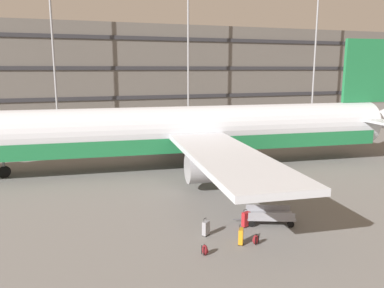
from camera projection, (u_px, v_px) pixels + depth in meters
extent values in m
plane|color=slate|center=(197.00, 169.00, 32.30)|extent=(600.00, 600.00, 0.00)
cube|color=#605B56|center=(112.00, 68.00, 79.35)|extent=(148.76, 14.40, 16.80)
cube|color=#2D2D33|center=(118.00, 98.00, 73.65)|extent=(147.28, 0.24, 0.70)
cube|color=#2D2D33|center=(117.00, 68.00, 72.57)|extent=(147.28, 0.24, 0.70)
cube|color=#2D2D33|center=(116.00, 37.00, 71.49)|extent=(147.28, 0.24, 0.70)
cylinder|color=silver|center=(179.00, 129.00, 32.36)|extent=(36.66, 7.23, 3.82)
cube|color=#1E723F|center=(179.00, 141.00, 32.57)|extent=(35.20, 7.02, 1.22)
cone|color=silver|center=(380.00, 119.00, 36.76)|extent=(4.85, 3.48, 3.06)
cube|color=#1E723F|center=(366.00, 71.00, 35.45)|extent=(4.60, 0.79, 5.73)
cube|color=silver|center=(336.00, 113.00, 39.66)|extent=(2.33, 5.88, 0.20)
cube|color=silver|center=(227.00, 157.00, 23.51)|extent=(5.82, 15.66, 0.36)
cube|color=silver|center=(171.00, 118.00, 41.78)|extent=(5.82, 15.66, 0.36)
cylinder|color=#9E9EA3|center=(207.00, 167.00, 26.29)|extent=(2.92, 2.35, 2.10)
cylinder|color=#9E9EA3|center=(171.00, 135.00, 39.30)|extent=(2.92, 2.35, 2.10)
cylinder|color=black|center=(4.00, 172.00, 29.77)|extent=(0.93, 0.43, 0.90)
cylinder|color=slate|center=(3.00, 163.00, 29.63)|extent=(0.20, 0.20, 1.40)
cylinder|color=black|center=(201.00, 166.00, 31.70)|extent=(0.93, 0.43, 0.90)
cylinder|color=slate|center=(201.00, 157.00, 31.56)|extent=(0.20, 0.20, 1.40)
cylinder|color=black|center=(192.00, 157.00, 34.80)|extent=(0.93, 0.43, 0.90)
cylinder|color=slate|center=(192.00, 149.00, 34.66)|extent=(0.20, 0.20, 1.40)
cylinder|color=gray|center=(53.00, 43.00, 63.59)|extent=(0.36, 0.36, 25.06)
cylinder|color=gray|center=(188.00, 46.00, 71.07)|extent=(0.36, 0.36, 24.88)
cylinder|color=gray|center=(316.00, 46.00, 79.78)|extent=(0.36, 0.36, 25.71)
cube|color=orange|center=(241.00, 236.00, 18.46)|extent=(0.41, 0.50, 0.73)
cylinder|color=#333338|center=(240.00, 226.00, 18.51)|extent=(0.02, 0.02, 0.17)
cylinder|color=#333338|center=(240.00, 228.00, 18.27)|extent=(0.02, 0.02, 0.17)
cube|color=black|center=(240.00, 226.00, 18.37)|extent=(0.15, 0.23, 0.02)
cylinder|color=black|center=(243.00, 242.00, 18.69)|extent=(0.05, 0.04, 0.05)
cylinder|color=black|center=(242.00, 245.00, 18.35)|extent=(0.05, 0.04, 0.05)
cylinder|color=black|center=(239.00, 242.00, 18.73)|extent=(0.05, 0.04, 0.05)
cylinder|color=black|center=(239.00, 245.00, 18.38)|extent=(0.05, 0.04, 0.05)
cube|color=gray|center=(206.00, 228.00, 19.45)|extent=(0.47, 0.43, 0.70)
cylinder|color=#333338|center=(206.00, 219.00, 19.50)|extent=(0.02, 0.02, 0.14)
cylinder|color=#333338|center=(204.00, 221.00, 19.30)|extent=(0.02, 0.02, 0.14)
cube|color=black|center=(205.00, 219.00, 19.39)|extent=(0.20, 0.16, 0.02)
cylinder|color=black|center=(209.00, 234.00, 19.61)|extent=(0.05, 0.05, 0.05)
cylinder|color=black|center=(206.00, 236.00, 19.33)|extent=(0.05, 0.05, 0.05)
cylinder|color=black|center=(206.00, 233.00, 19.71)|extent=(0.05, 0.05, 0.05)
cylinder|color=black|center=(203.00, 236.00, 19.43)|extent=(0.05, 0.05, 0.05)
cube|color=#B21E23|center=(246.00, 219.00, 20.49)|extent=(0.49, 0.37, 0.77)
cylinder|color=#333338|center=(247.00, 210.00, 20.53)|extent=(0.02, 0.02, 0.12)
cylinder|color=#333338|center=(244.00, 211.00, 20.38)|extent=(0.02, 0.02, 0.12)
cube|color=black|center=(245.00, 210.00, 20.44)|extent=(0.24, 0.11, 0.02)
cylinder|color=black|center=(249.00, 226.00, 20.61)|extent=(0.04, 0.05, 0.05)
cylinder|color=black|center=(245.00, 228.00, 20.39)|extent=(0.04, 0.05, 0.05)
cylinder|color=black|center=(247.00, 225.00, 20.75)|extent=(0.04, 0.05, 0.05)
cylinder|color=black|center=(242.00, 227.00, 20.53)|extent=(0.04, 0.05, 0.05)
ellipsoid|color=maroon|center=(256.00, 240.00, 18.48)|extent=(0.40, 0.31, 0.48)
ellipsoid|color=maroon|center=(254.00, 240.00, 18.58)|extent=(0.26, 0.16, 0.22)
torus|color=black|center=(256.00, 235.00, 18.41)|extent=(0.08, 0.03, 0.08)
cube|color=black|center=(256.00, 241.00, 18.35)|extent=(0.04, 0.03, 0.41)
cube|color=black|center=(259.00, 240.00, 18.46)|extent=(0.04, 0.03, 0.41)
ellipsoid|color=maroon|center=(205.00, 250.00, 17.42)|extent=(0.30, 0.36, 0.50)
ellipsoid|color=maroon|center=(207.00, 251.00, 17.49)|extent=(0.15, 0.24, 0.23)
torus|color=black|center=(204.00, 245.00, 17.35)|extent=(0.03, 0.08, 0.08)
cube|color=black|center=(202.00, 250.00, 17.44)|extent=(0.03, 0.04, 0.43)
cube|color=black|center=(204.00, 251.00, 17.29)|extent=(0.03, 0.04, 0.43)
cube|color=gray|center=(270.00, 216.00, 21.00)|extent=(2.89, 2.15, 0.12)
cylinder|color=#4C4C51|center=(239.00, 219.00, 21.11)|extent=(0.67, 0.30, 0.05)
cube|color=gray|center=(272.00, 217.00, 20.35)|extent=(2.32, 0.93, 0.40)
cube|color=gray|center=(268.00, 208.00, 21.56)|extent=(2.32, 0.93, 0.40)
cylinder|color=black|center=(251.00, 224.00, 20.55)|extent=(0.37, 0.22, 0.36)
cylinder|color=black|center=(249.00, 216.00, 21.63)|extent=(0.37, 0.22, 0.36)
cylinder|color=black|center=(291.00, 224.00, 20.46)|extent=(0.37, 0.22, 0.36)
cylinder|color=black|center=(287.00, 216.00, 21.54)|extent=(0.37, 0.22, 0.36)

